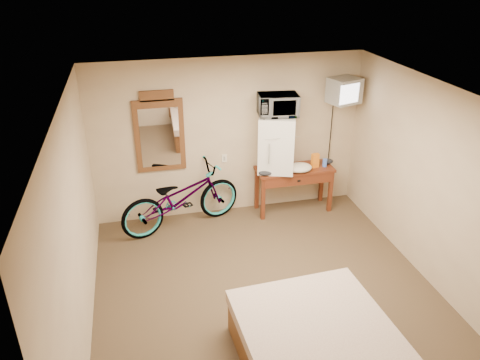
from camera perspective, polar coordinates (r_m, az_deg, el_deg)
The scene contains 12 objects.
room at distance 5.24m, azimuth 3.93°, elevation -3.61°, with size 4.60×4.64×2.50m.
desk at distance 7.50m, azimuth 6.70°, elevation 0.44°, with size 1.23×0.48×0.75m.
mini_fridge at distance 7.23m, azimuth 4.47°, elevation 4.51°, with size 0.68×0.67×0.89m.
microwave at distance 7.03m, azimuth 4.65°, elevation 9.10°, with size 0.58×0.40×0.32m, color white.
snack_bag at distance 7.50m, azimuth 9.15°, elevation 2.35°, with size 0.12×0.07×0.23m, color orange.
blue_cup at distance 7.58m, azimuth 10.30°, elevation 2.09°, with size 0.07×0.07×0.12m, color #4675EF.
cloth_cream at distance 7.35m, azimuth 7.26°, elevation 1.51°, with size 0.40×0.31×0.12m, color beige.
cloth_dark_a at distance 7.19m, azimuth 3.15°, elevation 0.95°, with size 0.23×0.17×0.09m, color black.
cloth_dark_b at distance 7.71m, azimuth 10.66°, elevation 2.26°, with size 0.17×0.14×0.08m, color black.
crt_television at distance 7.33m, azimuth 12.57°, elevation 10.59°, with size 0.52×0.62×0.38m.
wall_mirror at distance 7.04m, azimuth -9.78°, elevation 5.67°, with size 0.73×0.04×1.24m.
bicycle at distance 7.12m, azimuth -7.18°, elevation -2.12°, with size 0.67×1.91×1.00m, color black.
Camera 1 is at (-1.40, -4.34, 3.83)m, focal length 35.00 mm.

